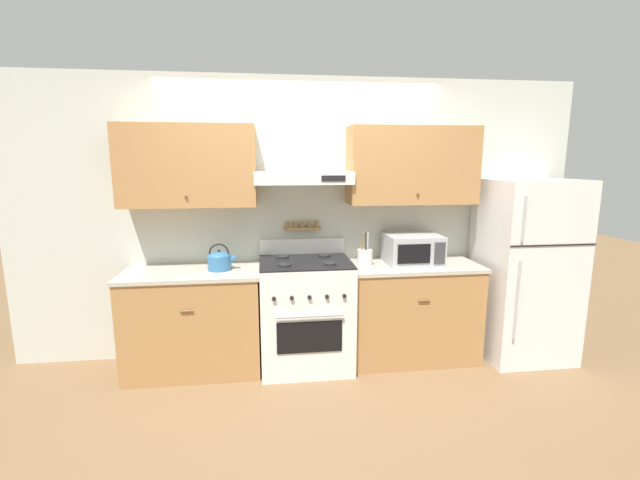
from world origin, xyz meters
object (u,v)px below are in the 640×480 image
(refrigerator, at_px, (525,269))
(tea_kettle, at_px, (220,260))
(stove_range, at_px, (306,313))
(utensil_crock, at_px, (365,257))
(microwave, at_px, (413,249))

(refrigerator, height_order, tea_kettle, refrigerator)
(refrigerator, bearing_deg, stove_range, 179.07)
(refrigerator, bearing_deg, utensil_crock, 177.07)
(refrigerator, height_order, microwave, refrigerator)
(stove_range, bearing_deg, refrigerator, -0.93)
(stove_range, height_order, tea_kettle, tea_kettle)
(tea_kettle, height_order, utensil_crock, utensil_crock)
(refrigerator, relative_size, utensil_crock, 5.60)
(stove_range, xyz_separation_m, microwave, (0.98, 0.06, 0.54))
(tea_kettle, bearing_deg, utensil_crock, 0.00)
(microwave, bearing_deg, refrigerator, -5.13)
(microwave, relative_size, utensil_crock, 1.63)
(stove_range, relative_size, tea_kettle, 4.33)
(tea_kettle, distance_m, microwave, 1.71)
(refrigerator, distance_m, tea_kettle, 2.77)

